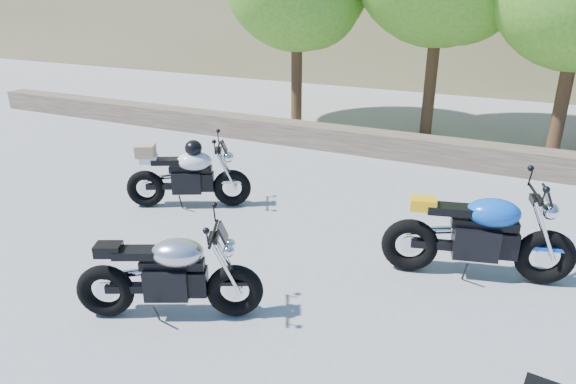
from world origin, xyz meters
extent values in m
plane|color=gray|center=(0.00, 0.00, 0.00)|extent=(90.00, 90.00, 0.00)
cube|color=#4A3D31|center=(0.00, 5.50, 0.25)|extent=(22.00, 0.55, 0.50)
cylinder|color=#382314|center=(-2.50, 7.20, 1.51)|extent=(0.28, 0.28, 3.02)
cylinder|color=#382314|center=(0.80, 7.60, 1.68)|extent=(0.28, 0.28, 3.36)
cylinder|color=#382314|center=(3.60, 7.00, 1.46)|extent=(0.28, 0.28, 2.91)
torus|color=black|center=(0.44, -0.85, 0.31)|extent=(0.63, 0.41, 0.62)
torus|color=black|center=(-0.82, -1.46, 0.31)|extent=(0.63, 0.41, 0.62)
cylinder|color=silver|center=(0.44, -0.85, 0.31)|extent=(0.21, 0.13, 0.21)
cylinder|color=silver|center=(-0.82, -1.46, 0.31)|extent=(0.21, 0.13, 0.21)
cube|color=black|center=(-0.20, -1.17, 0.43)|extent=(0.55, 0.46, 0.35)
cube|color=black|center=(-0.14, -1.14, 0.64)|extent=(0.68, 0.43, 0.10)
ellipsoid|color=#BCBDC1|center=(-0.08, -1.11, 0.78)|extent=(0.67, 0.58, 0.30)
cube|color=black|center=(-0.47, -1.29, 0.78)|extent=(0.53, 0.40, 0.09)
cube|color=black|center=(-0.73, -1.42, 0.82)|extent=(0.33, 0.29, 0.13)
cylinder|color=black|center=(0.27, -0.94, 1.00)|extent=(0.31, 0.59, 0.03)
sphere|color=silver|center=(0.41, -0.87, 0.83)|extent=(0.17, 0.17, 0.17)
torus|color=black|center=(-1.18, 1.77, 0.31)|extent=(0.63, 0.42, 0.62)
torus|color=black|center=(-2.43, 1.13, 0.31)|extent=(0.63, 0.42, 0.62)
cylinder|color=silver|center=(-1.18, 1.77, 0.31)|extent=(0.21, 0.13, 0.21)
cylinder|color=silver|center=(-2.43, 1.13, 0.31)|extent=(0.21, 0.13, 0.21)
cube|color=black|center=(-1.82, 1.44, 0.43)|extent=(0.55, 0.47, 0.35)
cube|color=black|center=(-1.76, 1.47, 0.64)|extent=(0.68, 0.45, 0.10)
ellipsoid|color=silver|center=(-1.70, 1.50, 0.78)|extent=(0.67, 0.59, 0.30)
cube|color=black|center=(-2.08, 1.31, 0.78)|extent=(0.53, 0.41, 0.09)
cube|color=silver|center=(-2.34, 1.17, 0.82)|extent=(0.33, 0.30, 0.13)
cylinder|color=black|center=(-1.35, 1.68, 1.00)|extent=(0.32, 0.59, 0.03)
sphere|color=silver|center=(-1.21, 1.75, 0.84)|extent=(0.18, 0.18, 0.18)
ellipsoid|color=black|center=(-1.70, 1.50, 0.99)|extent=(0.37, 0.38, 0.26)
cube|color=#9B785A|center=(-2.38, 1.16, 0.95)|extent=(0.38, 0.36, 0.19)
torus|color=black|center=(3.46, 1.32, 0.35)|extent=(0.73, 0.34, 0.70)
torus|color=black|center=(1.93, 0.93, 0.35)|extent=(0.73, 0.34, 0.70)
cylinder|color=silver|center=(3.46, 1.32, 0.35)|extent=(0.25, 0.10, 0.24)
cylinder|color=silver|center=(1.93, 0.93, 0.35)|extent=(0.25, 0.10, 0.24)
cube|color=black|center=(2.67, 1.12, 0.48)|extent=(0.59, 0.45, 0.40)
cube|color=black|center=(2.75, 1.14, 0.73)|extent=(0.79, 0.36, 0.11)
ellipsoid|color=blue|center=(2.82, 1.16, 0.88)|extent=(0.72, 0.57, 0.33)
cube|color=black|center=(2.35, 1.04, 0.88)|extent=(0.59, 0.37, 0.10)
cube|color=#FFB10D|center=(2.03, 0.96, 0.92)|extent=(0.35, 0.29, 0.14)
cylinder|color=black|center=(3.25, 1.26, 1.13)|extent=(0.21, 0.71, 0.04)
sphere|color=silver|center=(3.42, 1.31, 0.95)|extent=(0.20, 0.20, 0.20)
camera|label=1|loc=(3.00, -4.90, 3.36)|focal=32.00mm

